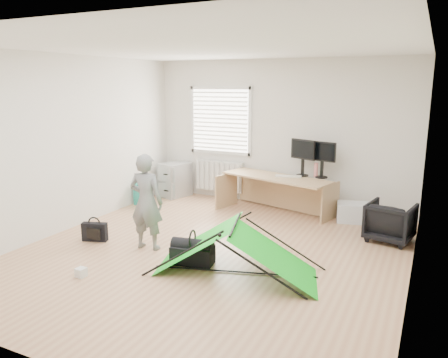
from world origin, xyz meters
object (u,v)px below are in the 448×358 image
at_px(monitor_right, 322,165).
at_px(person, 146,202).
at_px(filing_cabinet, 175,179).
at_px(kite, 235,249).
at_px(monitor_left, 303,163).
at_px(duffel_bag, 193,255).
at_px(desk, 276,195).
at_px(office_chair, 390,222).
at_px(thermos, 316,170).
at_px(laptop_bag, 95,232).
at_px(storage_crate, 354,212).

distance_m(monitor_right, person, 3.19).
xyz_separation_m(filing_cabinet, kite, (2.65, -2.87, -0.03)).
relative_size(monitor_left, duffel_bag, 0.92).
bearing_deg(filing_cabinet, kite, -29.57).
bearing_deg(desk, office_chair, -1.56).
xyz_separation_m(filing_cabinet, duffel_bag, (2.05, -2.84, -0.23)).
height_order(filing_cabinet, duffel_bag, filing_cabinet).
height_order(desk, filing_cabinet, filing_cabinet).
xyz_separation_m(monitor_left, office_chair, (1.57, -0.85, -0.62)).
height_order(office_chair, duffel_bag, office_chair).
bearing_deg(duffel_bag, monitor_left, 67.66).
bearing_deg(filing_cabinet, thermos, 17.72).
relative_size(desk, monitor_right, 4.06).
xyz_separation_m(desk, kite, (0.39, -2.59, -0.02)).
distance_m(monitor_right, office_chair, 1.61).
relative_size(desk, kite, 0.98).
bearing_deg(person, filing_cabinet, -71.31).
xyz_separation_m(monitor_right, laptop_bag, (-2.66, -2.73, -0.76)).
height_order(monitor_left, office_chair, monitor_left).
distance_m(filing_cabinet, thermos, 2.93).
bearing_deg(monitor_right, laptop_bag, -120.93).
xyz_separation_m(desk, thermos, (0.63, 0.28, 0.46)).
relative_size(filing_cabinet, office_chair, 1.08).
xyz_separation_m(desk, monitor_left, (0.40, 0.26, 0.57)).
distance_m(kite, laptop_bag, 2.32).
relative_size(monitor_left, laptop_bag, 1.36).
bearing_deg(monitor_left, office_chair, -5.69).
relative_size(office_chair, person, 0.47).
relative_size(desk, filing_cabinet, 2.86).
bearing_deg(monitor_right, office_chair, -21.16).
bearing_deg(thermos, storage_crate, -11.94).
bearing_deg(thermos, monitor_left, -175.28).
bearing_deg(duffel_bag, monitor_right, 61.24).
xyz_separation_m(storage_crate, duffel_bag, (-1.56, -2.70, -0.04)).
bearing_deg(laptop_bag, desk, 33.44).
bearing_deg(storage_crate, duffel_bag, -120.00).
bearing_deg(thermos, duffel_bag, -106.52).
xyz_separation_m(office_chair, kite, (-1.58, -2.00, 0.02)).
bearing_deg(laptop_bag, kite, -21.69).
bearing_deg(person, storage_crate, -139.55).
height_order(storage_crate, duffel_bag, storage_crate).
relative_size(desk, monitor_left, 3.94).
height_order(monitor_right, storage_crate, monitor_right).
bearing_deg(kite, duffel_bag, 161.47).
height_order(monitor_left, thermos, monitor_left).
relative_size(desk, thermos, 7.89).
height_order(monitor_left, person, person).
height_order(office_chair, person, person).
bearing_deg(monitor_left, duffel_bag, -79.52).
bearing_deg(thermos, kite, -94.73).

